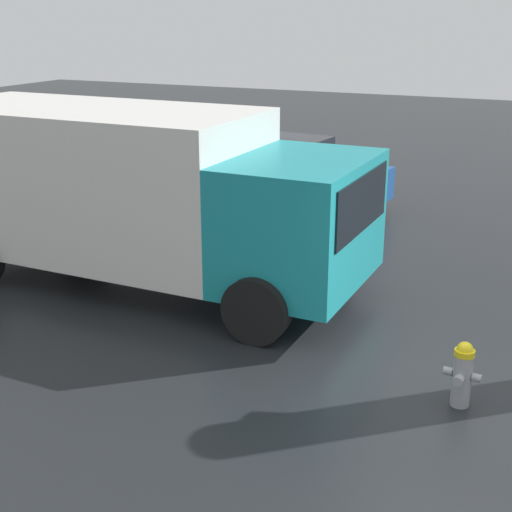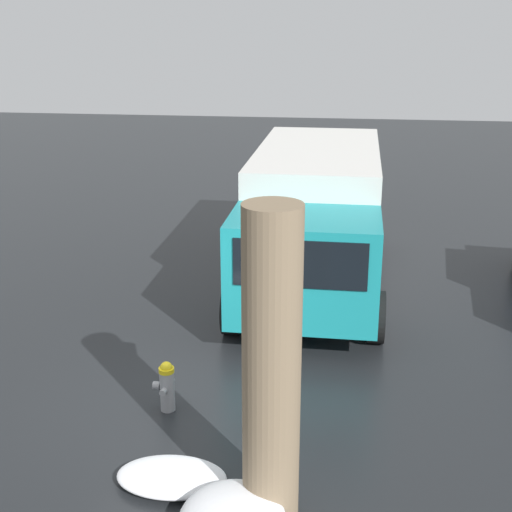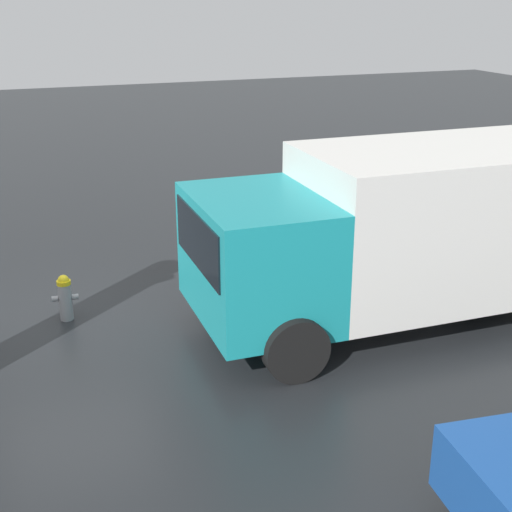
{
  "view_description": "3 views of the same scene",
  "coord_description": "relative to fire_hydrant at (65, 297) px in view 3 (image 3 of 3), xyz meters",
  "views": [
    {
      "loc": [
        -0.83,
        7.15,
        4.07
      ],
      "look_at": [
        3.05,
        -1.3,
        0.88
      ],
      "focal_mm": 50.0,
      "sensor_mm": 36.0,
      "label": 1
    },
    {
      "loc": [
        -8.64,
        -2.38,
        5.34
      ],
      "look_at": [
        2.9,
        -0.88,
        1.37
      ],
      "focal_mm": 50.0,
      "sensor_mm": 36.0,
      "label": 2
    },
    {
      "loc": [
        -0.77,
        -10.63,
        4.87
      ],
      "look_at": [
        2.77,
        -1.15,
        1.11
      ],
      "focal_mm": 50.0,
      "sensor_mm": 36.0,
      "label": 3
    }
  ],
  "objects": [
    {
      "name": "ground_plane",
      "position": [
        -0.0,
        -0.01,
        -0.39
      ],
      "size": [
        60.0,
        60.0,
        0.0
      ],
      "primitive_type": "plane",
      "color": "black"
    },
    {
      "name": "fire_hydrant",
      "position": [
        0.0,
        0.0,
        0.0
      ],
      "size": [
        0.41,
        0.32,
        0.75
      ],
      "rotation": [
        0.0,
        0.0,
        1.48
      ],
      "color": "gray",
      "rests_on": "ground_plane"
    },
    {
      "name": "delivery_truck",
      "position": [
        5.4,
        -1.78,
        1.11
      ],
      "size": [
        7.17,
        2.84,
        2.69
      ],
      "rotation": [
        0.0,
        0.0,
        1.56
      ],
      "color": "teal",
      "rests_on": "ground_plane"
    },
    {
      "name": "pedestrian",
      "position": [
        3.51,
        -1.86,
        0.5
      ],
      "size": [
        0.35,
        0.35,
        1.62
      ],
      "rotation": [
        0.0,
        0.0,
        5.59
      ],
      "color": "#23232D",
      "rests_on": "ground_plane"
    }
  ]
}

